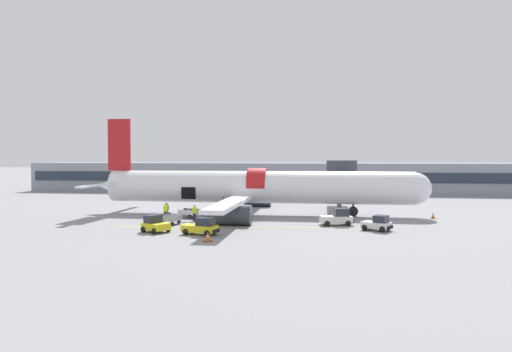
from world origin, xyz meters
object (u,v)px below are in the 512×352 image
(baggage_tug_mid, at_px, (155,225))
(ground_crew_supervisor, at_px, (195,212))
(airplane, at_px, (254,188))
(suitcase_on_tarmac_upright, at_px, (209,217))
(baggage_cart_queued, at_px, (168,220))
(baggage_tug_rear, at_px, (378,224))
(ground_crew_loader_a, at_px, (167,209))
(ground_crew_loader_b, at_px, (225,210))
(baggage_cart_loading, at_px, (192,214))
(suitcase_on_tarmac_spare, at_px, (169,216))
(baggage_tug_spare, at_px, (201,227))
(ground_crew_driver, at_px, (165,211))
(baggage_tug_lead, at_px, (337,218))

(baggage_tug_mid, xyz_separation_m, ground_crew_supervisor, (1.62, 7.34, 0.29))
(airplane, relative_size, suitcase_on_tarmac_upright, 59.75)
(baggage_tug_mid, bearing_deg, airplane, 63.29)
(baggage_cart_queued, xyz_separation_m, suitcase_on_tarmac_upright, (3.33, 4.02, -0.17))
(airplane, xyz_separation_m, baggage_tug_rear, (13.16, -10.23, -2.58))
(ground_crew_loader_a, height_order, ground_crew_loader_b, ground_crew_loader_b)
(baggage_cart_loading, bearing_deg, suitcase_on_tarmac_upright, -24.00)
(ground_crew_loader_a, distance_m, suitcase_on_tarmac_spare, 1.10)
(baggage_tug_mid, bearing_deg, ground_crew_loader_b, 66.46)
(baggage_tug_rear, xyz_separation_m, ground_crew_supervisor, (-18.54, 3.64, 0.33))
(baggage_tug_spare, xyz_separation_m, ground_crew_driver, (-6.54, 9.18, 0.29))
(baggage_tug_lead, bearing_deg, airplane, 142.83)
(airplane, xyz_separation_m, ground_crew_loader_b, (-2.63, -3.88, -2.23))
(baggage_cart_queued, height_order, ground_crew_supervisor, ground_crew_supervisor)
(baggage_tug_lead, xyz_separation_m, ground_crew_driver, (-18.59, 1.72, 0.22))
(baggage_tug_spare, relative_size, ground_crew_loader_b, 1.87)
(ground_crew_loader_b, bearing_deg, baggage_tug_rear, -21.90)
(suitcase_on_tarmac_upright, bearing_deg, baggage_cart_loading, 156.00)
(ground_crew_driver, xyz_separation_m, suitcase_on_tarmac_spare, (0.02, 1.27, -0.68))
(baggage_tug_rear, distance_m, baggage_cart_queued, 20.77)
(baggage_tug_spare, height_order, ground_crew_loader_a, ground_crew_loader_a)
(ground_crew_loader_b, bearing_deg, baggage_tug_spare, -89.15)
(ground_crew_supervisor, xyz_separation_m, suitcase_on_tarmac_spare, (-3.60, 2.31, -0.68))
(suitcase_on_tarmac_spare, bearing_deg, ground_crew_driver, -90.72)
(baggage_tug_rear, distance_m, suitcase_on_tarmac_upright, 18.19)
(baggage_tug_lead, height_order, ground_crew_loader_b, ground_crew_loader_b)
(baggage_cart_loading, distance_m, ground_crew_loader_a, 3.17)
(baggage_cart_queued, distance_m, ground_crew_loader_a, 5.76)
(ground_crew_loader_a, distance_m, ground_crew_loader_b, 6.93)
(baggage_tug_rear, bearing_deg, ground_crew_supervisor, 168.91)
(baggage_cart_queued, bearing_deg, suitcase_on_tarmac_spare, 106.95)
(ground_crew_supervisor, bearing_deg, suitcase_on_tarmac_upright, 55.48)
(suitcase_on_tarmac_spare, bearing_deg, baggage_tug_spare, -58.04)
(baggage_tug_mid, bearing_deg, suitcase_on_tarmac_spare, 101.59)
(baggage_tug_mid, distance_m, ground_crew_loader_a, 10.70)
(baggage_tug_lead, distance_m, ground_crew_loader_b, 12.68)
(baggage_tug_mid, bearing_deg, suitcase_on_tarmac_upright, 72.89)
(suitcase_on_tarmac_upright, distance_m, suitcase_on_tarmac_spare, 4.80)
(airplane, distance_m, baggage_tug_mid, 15.81)
(baggage_tug_rear, relative_size, ground_crew_driver, 1.65)
(baggage_tug_rear, distance_m, suitcase_on_tarmac_spare, 22.94)
(baggage_tug_rear, relative_size, ground_crew_supervisor, 1.65)
(baggage_tug_mid, relative_size, baggage_tug_spare, 0.83)
(baggage_tug_mid, height_order, baggage_tug_rear, baggage_tug_mid)
(baggage_cart_loading, xyz_separation_m, ground_crew_loader_a, (-3.13, 0.40, 0.37))
(baggage_tug_spare, bearing_deg, ground_crew_supervisor, 109.71)
(ground_crew_loader_a, xyz_separation_m, suitcase_on_tarmac_upright, (5.31, -1.37, -0.58))
(baggage_tug_lead, distance_m, ground_crew_supervisor, 14.99)
(ground_crew_loader_a, distance_m, ground_crew_driver, 2.08)
(baggage_tug_lead, height_order, suitcase_on_tarmac_spare, baggage_tug_lead)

